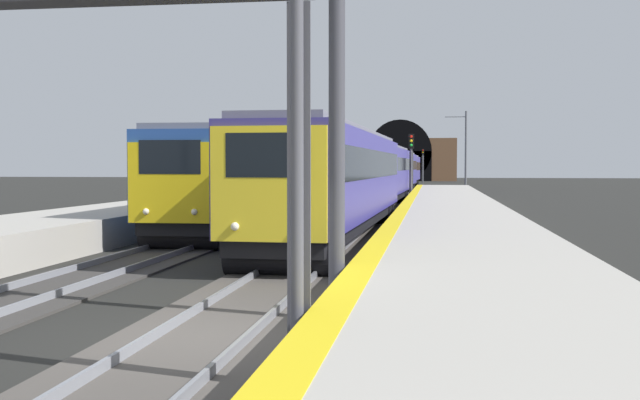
# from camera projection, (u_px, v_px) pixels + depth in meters

# --- Properties ---
(ground_plane) EXTENTS (320.00, 320.00, 0.00)m
(ground_plane) POSITION_uv_depth(u_px,v_px,m) (207.00, 340.00, 11.84)
(ground_plane) COLOR black
(platform_right) EXTENTS (112.00, 4.41, 1.02)m
(platform_right) POSITION_uv_depth(u_px,v_px,m) (486.00, 315.00, 11.20)
(platform_right) COLOR #ADA89E
(platform_right) RESTS_ON ground_plane
(platform_right_edge_strip) EXTENTS (112.00, 0.50, 0.01)m
(platform_right_edge_strip) POSITION_uv_depth(u_px,v_px,m) (353.00, 278.00, 11.46)
(platform_right_edge_strip) COLOR yellow
(platform_right_edge_strip) RESTS_ON platform_right
(track_main_line) EXTENTS (160.00, 2.99, 0.21)m
(track_main_line) POSITION_uv_depth(u_px,v_px,m) (207.00, 337.00, 11.84)
(track_main_line) COLOR #4C4742
(track_main_line) RESTS_ON ground_plane
(train_main_approaching) EXTENTS (83.91, 3.42, 4.00)m
(train_main_approaching) POSITION_uv_depth(u_px,v_px,m) (388.00, 171.00, 58.82)
(train_main_approaching) COLOR navy
(train_main_approaching) RESTS_ON ground_plane
(train_adjacent_platform) EXTENTS (58.41, 3.29, 4.03)m
(train_adjacent_platform) POSITION_uv_depth(u_px,v_px,m) (313.00, 172.00, 52.28)
(train_adjacent_platform) COLOR #264C99
(train_adjacent_platform) RESTS_ON ground_plane
(railway_signal_near) EXTENTS (0.39, 0.38, 5.63)m
(railway_signal_near) POSITION_uv_depth(u_px,v_px,m) (297.00, 117.00, 8.90)
(railway_signal_near) COLOR #4C4C54
(railway_signal_near) RESTS_ON ground_plane
(railway_signal_mid) EXTENTS (0.39, 0.38, 4.95)m
(railway_signal_mid) POSITION_uv_depth(u_px,v_px,m) (411.00, 161.00, 54.16)
(railway_signal_mid) COLOR #4C4C54
(railway_signal_mid) RESTS_ON ground_plane
(railway_signal_far) EXTENTS (0.39, 0.38, 5.15)m
(railway_signal_far) POSITION_uv_depth(u_px,v_px,m) (423.00, 163.00, 112.46)
(railway_signal_far) COLOR #4C4C54
(railway_signal_far) RESTS_ON ground_plane
(overhead_signal_gantry) EXTENTS (0.70, 8.68, 6.42)m
(overhead_signal_gantry) POSITION_uv_depth(u_px,v_px,m) (101.00, 41.00, 13.49)
(overhead_signal_gantry) COLOR #3F3F47
(overhead_signal_gantry) RESTS_ON ground_plane
(tunnel_portal) EXTENTS (2.96, 19.62, 10.99)m
(tunnel_portal) POSITION_uv_depth(u_px,v_px,m) (400.00, 159.00, 134.43)
(tunnel_portal) COLOR brown
(tunnel_portal) RESTS_ON ground_plane
(catenary_mast_near) EXTENTS (0.22, 2.34, 8.49)m
(catenary_mast_near) POSITION_uv_depth(u_px,v_px,m) (465.00, 150.00, 81.08)
(catenary_mast_near) COLOR #595B60
(catenary_mast_near) RESTS_ON ground_plane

